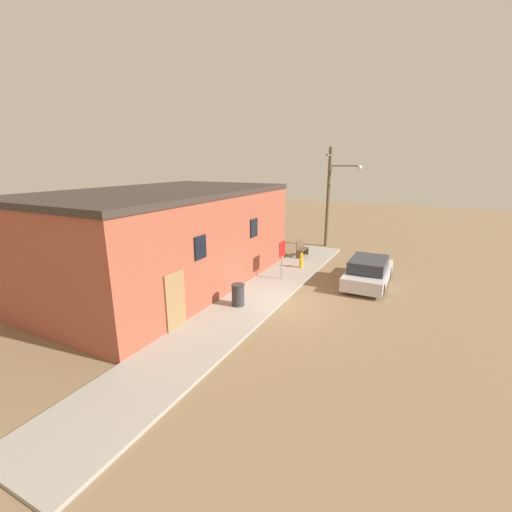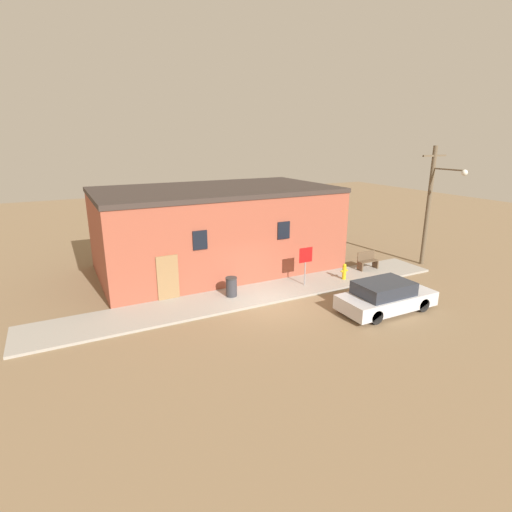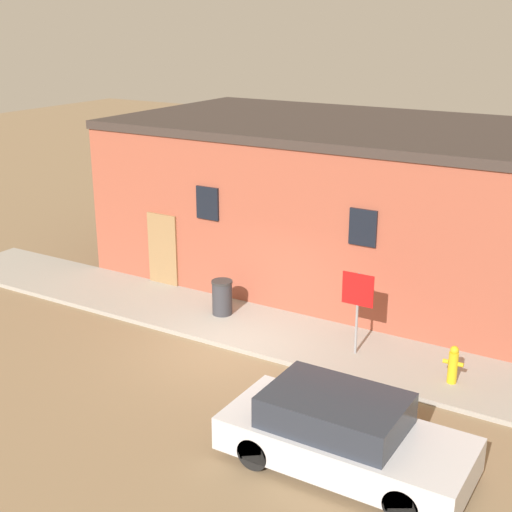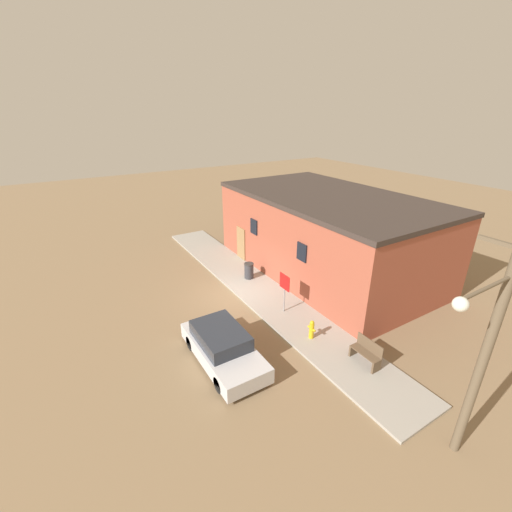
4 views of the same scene
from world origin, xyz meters
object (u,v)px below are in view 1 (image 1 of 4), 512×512
(utility_pole, at_px, (331,194))
(parked_car, at_px, (368,272))
(trash_bin, at_px, (238,295))
(stop_sign, at_px, (282,253))
(fire_hydrant, at_px, (301,260))
(bench, at_px, (302,249))

(utility_pole, distance_m, parked_car, 8.60)
(utility_pole, bearing_deg, trash_bin, 178.02)
(stop_sign, distance_m, parked_car, 4.37)
(utility_pole, height_order, parked_car, utility_pole)
(parked_car, bearing_deg, fire_hydrant, 77.70)
(trash_bin, relative_size, utility_pole, 0.13)
(trash_bin, distance_m, parked_car, 6.95)
(stop_sign, height_order, trash_bin, stop_sign)
(bench, distance_m, trash_bin, 8.54)
(stop_sign, xyz_separation_m, trash_bin, (-3.92, 0.34, -0.92))
(fire_hydrant, distance_m, trash_bin, 6.27)
(fire_hydrant, height_order, parked_car, parked_car)
(fire_hydrant, xyz_separation_m, bench, (2.29, 0.79, 0.03))
(stop_sign, height_order, utility_pole, utility_pole)
(bench, height_order, utility_pole, utility_pole)
(fire_hydrant, xyz_separation_m, parked_car, (-0.83, -3.80, 0.11))
(fire_hydrant, xyz_separation_m, utility_pole, (6.16, 0.13, 3.22))
(fire_hydrant, bearing_deg, parked_car, -102.30)
(fire_hydrant, bearing_deg, stop_sign, 174.51)
(stop_sign, relative_size, trash_bin, 2.13)
(stop_sign, xyz_separation_m, parked_car, (1.50, -4.02, -0.85))
(fire_hydrant, height_order, utility_pole, utility_pole)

